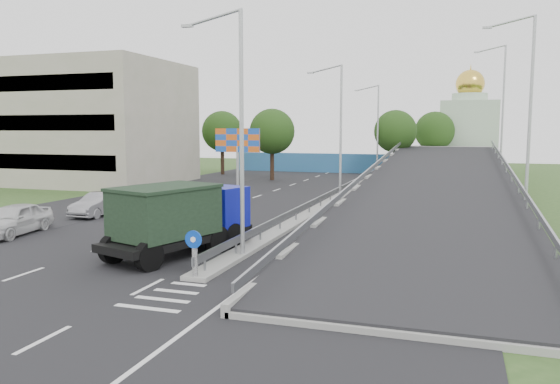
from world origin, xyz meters
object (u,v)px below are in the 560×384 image
at_px(parked_car_a, 14,219).
at_px(parked_car_b, 100,204).
at_px(lamp_post_mid, 338,124).
at_px(church, 468,130).
at_px(lamp_post_near, 237,120).
at_px(billboard, 237,144).
at_px(dump_truck, 180,216).
at_px(parked_car_c, 138,196).
at_px(sign_bollard, 194,253).
at_px(lamp_post_far, 376,126).

relative_size(parked_car_a, parked_car_b, 1.08).
height_order(lamp_post_mid, church, church).
bearing_deg(lamp_post_near, billboard, 112.49).
xyz_separation_m(dump_truck, parked_car_c, (-10.06, 12.38, -0.94)).
distance_m(billboard, parked_car_a, 21.49).
xyz_separation_m(billboard, parked_car_b, (-3.56, -14.15, -3.45)).
bearing_deg(sign_bollard, lamp_post_mid, 89.74).
bearing_deg(parked_car_c, parked_car_b, -81.25).
height_order(sign_bollard, parked_car_c, sign_bollard).
xyz_separation_m(sign_bollard, church, (10.00, 57.83, 4.28)).
bearing_deg(lamp_post_near, dump_truck, -175.90).
distance_m(lamp_post_far, parked_car_c, 30.98).
distance_m(sign_bollard, parked_car_a, 13.77).
distance_m(lamp_post_near, parked_car_b, 15.74).
distance_m(billboard, parked_car_c, 10.99).
relative_size(billboard, parked_car_a, 1.15).
relative_size(billboard, parked_car_c, 1.00).
bearing_deg(church, billboard, -120.70).
bearing_deg(parked_car_b, billboard, 75.58).
bearing_deg(lamp_post_mid, lamp_post_far, 90.00).
xyz_separation_m(lamp_post_mid, parked_car_c, (-12.67, -7.81, -5.05)).
relative_size(sign_bollard, lamp_post_far, 0.17).
relative_size(lamp_post_far, church, 0.73).
bearing_deg(sign_bollard, parked_car_b, 137.09).
height_order(lamp_post_near, billboard, lamp_post_near).
bearing_deg(church, lamp_post_near, -100.38).
height_order(lamp_post_mid, parked_car_c, lamp_post_mid).
distance_m(lamp_post_near, dump_truck, 4.87).
xyz_separation_m(lamp_post_mid, dump_truck, (-2.61, -20.19, -4.10)).
distance_m(dump_truck, parked_car_c, 15.98).
xyz_separation_m(sign_bollard, lamp_post_far, (0.11, 43.83, 4.77)).
relative_size(dump_truck, parked_car_a, 1.55).
height_order(dump_truck, parked_car_b, dump_truck).
xyz_separation_m(lamp_post_far, billboard, (-9.11, -18.00, -1.62)).
height_order(sign_bollard, lamp_post_mid, lamp_post_mid).
relative_size(lamp_post_near, church, 0.73).
bearing_deg(lamp_post_far, dump_truck, -93.72).
distance_m(parked_car_a, parked_car_b, 6.72).
height_order(lamp_post_far, parked_car_a, lamp_post_far).
height_order(dump_truck, parked_car_a, dump_truck).
relative_size(lamp_post_far, parked_car_a, 2.10).
distance_m(dump_truck, parked_car_b, 12.91).
distance_m(sign_bollard, lamp_post_far, 44.08).
relative_size(sign_bollard, dump_truck, 0.23).
bearing_deg(parked_car_b, lamp_post_far, 68.18).
distance_m(lamp_post_mid, parked_car_a, 23.43).
height_order(lamp_post_mid, dump_truck, lamp_post_mid).
xyz_separation_m(lamp_post_far, church, (9.89, 14.00, -0.50)).
bearing_deg(lamp_post_near, parked_car_c, 136.12).
bearing_deg(parked_car_c, sign_bollard, -43.23).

